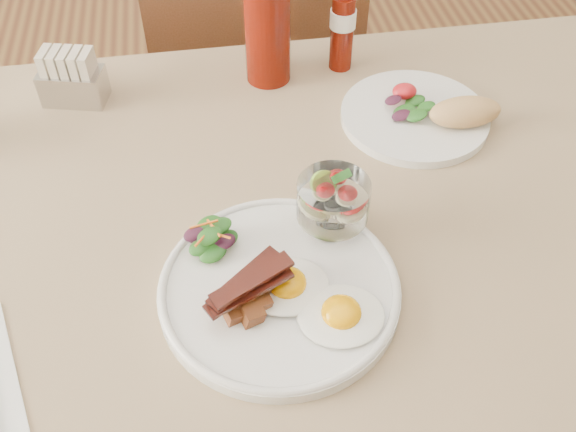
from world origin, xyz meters
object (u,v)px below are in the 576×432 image
(second_plate, at_px, (426,114))
(ketchup_bottle, at_px, (267,22))
(chair_far, at_px, (254,79))
(main_plate, at_px, (279,289))
(hot_sauce_bottle, at_px, (342,28))
(sugar_caddy, at_px, (72,80))
(fruit_cup, at_px, (333,200))
(table, at_px, (310,272))

(second_plate, xyz_separation_m, ketchup_bottle, (-0.22, 0.15, 0.08))
(chair_far, bearing_deg, main_plate, -94.29)
(second_plate, distance_m, hot_sauce_bottle, 0.20)
(sugar_caddy, bearing_deg, second_plate, -0.90)
(main_plate, xyz_separation_m, ketchup_bottle, (0.05, 0.43, 0.09))
(chair_far, distance_m, fruit_cup, 0.74)
(table, bearing_deg, main_plate, -121.31)
(ketchup_bottle, distance_m, hot_sauce_bottle, 0.13)
(table, distance_m, hot_sauce_bottle, 0.40)
(sugar_caddy, bearing_deg, hot_sauce_bottle, 17.38)
(sugar_caddy, bearing_deg, ketchup_bottle, 16.50)
(chair_far, distance_m, ketchup_bottle, 0.46)
(chair_far, relative_size, ketchup_bottle, 4.41)
(table, relative_size, main_plate, 4.75)
(chair_far, xyz_separation_m, hot_sauce_bottle, (0.11, -0.31, 0.30))
(main_plate, distance_m, fruit_cup, 0.12)
(second_plate, bearing_deg, chair_far, 113.56)
(chair_far, height_order, ketchup_bottle, ketchup_bottle)
(table, xyz_separation_m, second_plate, (0.21, 0.19, 0.10))
(second_plate, relative_size, sugar_caddy, 2.18)
(main_plate, xyz_separation_m, hot_sauce_bottle, (0.17, 0.44, 0.06))
(ketchup_bottle, distance_m, sugar_caddy, 0.31)
(fruit_cup, bearing_deg, sugar_caddy, 134.22)
(table, relative_size, chair_far, 1.43)
(main_plate, xyz_separation_m, sugar_caddy, (-0.26, 0.42, 0.03))
(chair_far, height_order, main_plate, chair_far)
(sugar_caddy, bearing_deg, table, -32.11)
(fruit_cup, xyz_separation_m, second_plate, (0.19, 0.20, -0.05))
(main_plate, relative_size, ketchup_bottle, 1.33)
(chair_far, relative_size, second_plate, 4.07)
(main_plate, relative_size, hot_sauce_bottle, 1.92)
(table, xyz_separation_m, fruit_cup, (0.02, -0.02, 0.15))
(table, relative_size, second_plate, 5.82)
(chair_far, relative_size, fruit_cup, 10.49)
(hot_sauce_bottle, xyz_separation_m, sugar_caddy, (-0.42, -0.02, -0.03))
(chair_far, xyz_separation_m, ketchup_bottle, (-0.01, -0.33, 0.33))
(hot_sauce_bottle, bearing_deg, ketchup_bottle, -174.54)
(sugar_caddy, bearing_deg, chair_far, 61.38)
(fruit_cup, height_order, sugar_caddy, fruit_cup)
(second_plate, xyz_separation_m, sugar_caddy, (-0.52, 0.14, 0.02))
(table, height_order, sugar_caddy, sugar_caddy)
(main_plate, height_order, second_plate, second_plate)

